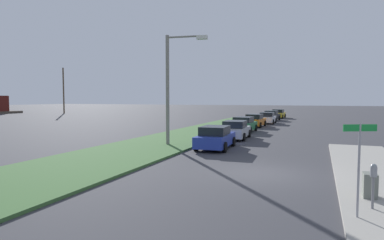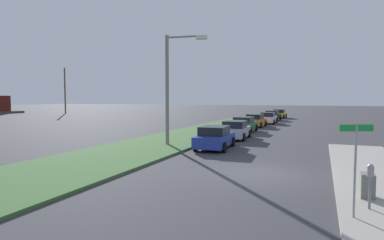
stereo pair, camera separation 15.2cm
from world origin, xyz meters
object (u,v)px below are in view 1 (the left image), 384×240
(parked_car_blue, at_px, (215,138))
(parked_car_yellow, at_px, (278,114))
(distant_utility_pole, at_px, (64,91))
(street_sign, at_px, (359,158))
(utility_box, at_px, (370,187))
(parking_meter, at_px, (373,177))
(parked_car_green, at_px, (244,125))
(parked_car_white, at_px, (267,118))
(parked_car_black, at_px, (272,116))
(parked_car_silver, at_px, (235,130))
(streetlight, at_px, (172,82))
(parked_car_orange, at_px, (255,121))

(parked_car_blue, bearing_deg, parked_car_yellow, -2.92)
(distant_utility_pole, bearing_deg, parked_car_blue, -128.22)
(parked_car_yellow, height_order, street_sign, street_sign)
(utility_box, height_order, distant_utility_pole, distant_utility_pole)
(parking_meter, bearing_deg, street_sign, 152.34)
(parked_car_green, xyz_separation_m, street_sign, (-22.08, -7.86, 0.99))
(parking_meter, bearing_deg, parked_car_white, 13.34)
(parked_car_blue, distance_m, street_sign, 12.99)
(parked_car_yellow, xyz_separation_m, street_sign, (-46.85, -7.46, 0.99))
(parked_car_black, height_order, street_sign, street_sign)
(parked_car_silver, distance_m, distant_utility_pole, 55.65)
(parked_car_yellow, relative_size, utility_box, 4.86)
(parking_meter, height_order, streetlight, streetlight)
(parked_car_white, relative_size, parking_meter, 3.05)
(parked_car_white, distance_m, parking_meter, 33.91)
(street_sign, bearing_deg, streetlight, 43.57)
(parked_car_silver, relative_size, parking_meter, 3.09)
(parked_car_orange, height_order, parked_car_yellow, same)
(parked_car_blue, relative_size, parked_car_silver, 1.00)
(parked_car_orange, bearing_deg, parked_car_silver, -175.01)
(parked_car_green, relative_size, streetlight, 0.58)
(parked_car_orange, xyz_separation_m, parked_car_white, (5.62, -0.59, 0.00))
(distant_utility_pole, bearing_deg, streetlight, -130.09)
(parked_car_white, xyz_separation_m, street_sign, (-33.89, -7.36, 0.99))
(utility_box, bearing_deg, parking_meter, 176.25)
(parked_car_green, bearing_deg, utility_box, -156.22)
(streetlight, relative_size, distant_utility_pole, 0.75)
(parked_car_white, bearing_deg, parking_meter, -167.23)
(parked_car_silver, bearing_deg, parked_car_blue, 177.96)
(utility_box, xyz_separation_m, distant_utility_pole, (45.03, 53.95, 4.55))
(parked_car_white, bearing_deg, parked_car_orange, 173.46)
(parked_car_blue, bearing_deg, parked_car_silver, -2.75)
(parking_meter, relative_size, street_sign, 0.54)
(parked_car_orange, height_order, utility_box, parked_car_orange)
(parked_car_blue, height_order, street_sign, street_sign)
(utility_box, bearing_deg, parked_car_green, 22.80)
(parked_car_orange, relative_size, parked_car_black, 0.99)
(parked_car_green, relative_size, parked_car_white, 1.00)
(parking_meter, distance_m, utility_box, 1.33)
(parked_car_silver, xyz_separation_m, streetlight, (-5.45, 3.04, 3.67))
(parked_car_orange, bearing_deg, parking_meter, -161.12)
(parked_car_black, relative_size, utility_box, 4.89)
(parked_car_blue, distance_m, parked_car_orange, 17.53)
(parked_car_white, distance_m, utility_box, 32.77)
(street_sign, bearing_deg, distant_utility_pole, 48.58)
(parked_car_white, xyz_separation_m, streetlight, (-23.04, 2.96, 3.67))
(parked_car_blue, relative_size, parked_car_yellow, 1.00)
(parked_car_black, bearing_deg, parked_car_yellow, 1.52)
(parked_car_green, height_order, parking_meter, parked_car_green)
(parked_car_orange, relative_size, utility_box, 4.84)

